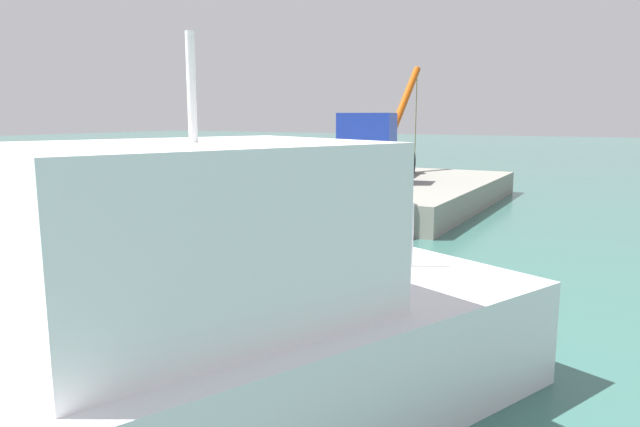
% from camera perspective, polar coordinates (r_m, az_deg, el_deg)
% --- Properties ---
extents(ground, '(200.00, 200.00, 0.00)m').
position_cam_1_polar(ground, '(20.57, 1.15, -1.05)').
color(ground, '#386B60').
extents(dock, '(12.92, 8.07, 1.04)m').
position_cam_1_polar(dock, '(25.45, 6.89, 2.12)').
color(dock, gray).
rests_on(dock, ground).
extents(crane_truck, '(9.13, 3.51, 5.35)m').
position_cam_1_polar(crane_truck, '(25.67, 5.45, 6.48)').
color(crane_truck, navy).
rests_on(crane_truck, dock).
extents(dock_worker, '(0.34, 0.34, 1.65)m').
position_cam_1_polar(dock_worker, '(25.67, -1.79, 5.30)').
color(dock_worker, black).
rests_on(dock_worker, dock).
extents(salvaged_car, '(4.57, 3.23, 2.77)m').
position_cam_1_polar(salvaged_car, '(17.81, 2.06, -0.51)').
color(salvaged_car, silver).
rests_on(salvaged_car, ground).
extents(piling_near, '(0.38, 0.38, 2.18)m').
position_cam_1_polar(piling_near, '(20.56, -7.25, 1.95)').
color(piling_near, brown).
rests_on(piling_near, ground).
extents(piling_mid, '(0.34, 0.34, 2.15)m').
position_cam_1_polar(piling_mid, '(19.87, -4.29, 1.69)').
color(piling_mid, brown).
rests_on(piling_mid, ground).
extents(piling_far, '(0.39, 0.39, 1.64)m').
position_cam_1_polar(piling_far, '(18.73, 2.67, 0.43)').
color(piling_far, brown).
rests_on(piling_far, ground).
extents(piling_end, '(0.35, 0.35, 2.22)m').
position_cam_1_polar(piling_end, '(18.17, 6.92, 1.01)').
color(piling_end, brown).
rests_on(piling_end, ground).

